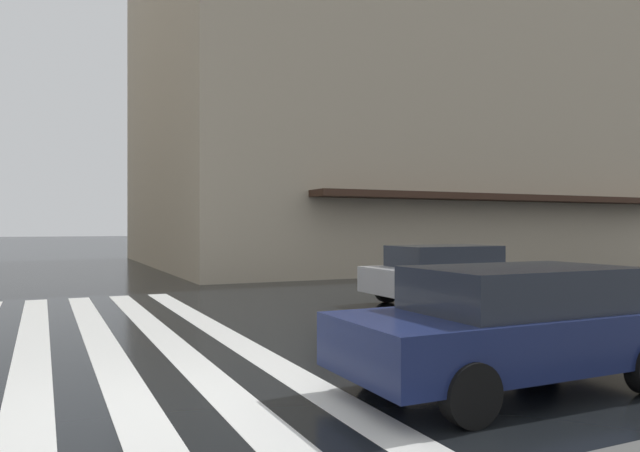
# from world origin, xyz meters

# --- Properties ---
(ground_plane) EXTENTS (220.00, 220.00, 0.00)m
(ground_plane) POSITION_xyz_m (0.00, 0.00, 0.00)
(ground_plane) COLOR black
(zebra_crossing) EXTENTS (13.00, 5.50, 0.01)m
(zebra_crossing) POSITION_xyz_m (4.00, 0.99, 0.00)
(zebra_crossing) COLOR silver
(zebra_crossing) RESTS_ON ground_plane
(haussmann_block_corner) EXTENTS (18.87, 25.28, 20.52)m
(haussmann_block_corner) POSITION_xyz_m (21.33, -15.82, 10.04)
(haussmann_block_corner) COLOR tan
(haussmann_block_corner) RESTS_ON ground_plane
(car_silver) EXTENTS (1.85, 4.10, 1.41)m
(car_silver) POSITION_xyz_m (5.50, -7.55, 0.76)
(car_silver) COLOR #B7B7BC
(car_silver) RESTS_ON ground_plane
(car_navy) EXTENTS (1.85, 4.10, 1.41)m
(car_navy) POSITION_xyz_m (-1.00, -3.57, 0.76)
(car_navy) COLOR navy
(car_navy) RESTS_ON ground_plane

